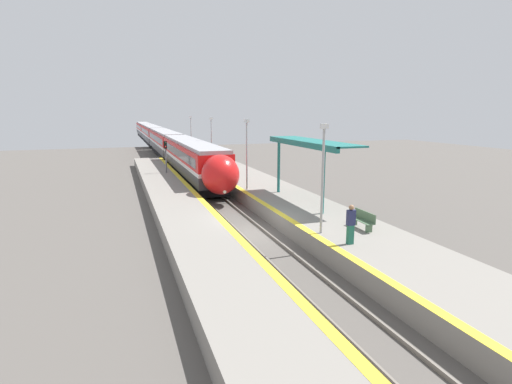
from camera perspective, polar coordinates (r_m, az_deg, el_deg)
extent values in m
plane|color=#56514C|center=(22.34, -0.40, -6.03)|extent=(120.00, 120.00, 0.00)
cube|color=slate|center=(22.10, -2.18, -6.02)|extent=(0.08, 90.00, 0.15)
cube|color=slate|center=(22.54, 1.34, -5.67)|extent=(0.08, 90.00, 0.15)
cube|color=black|center=(40.53, -9.21, 2.62)|extent=(2.47, 20.20, 0.76)
cube|color=#38383D|center=(40.41, -9.24, 3.78)|extent=(2.81, 21.95, 0.91)
cube|color=white|center=(40.33, -9.27, 4.64)|extent=(2.83, 21.95, 0.31)
cube|color=red|center=(40.25, -9.31, 5.83)|extent=(2.81, 21.95, 1.38)
cube|color=black|center=(40.25, -9.31, 5.74)|extent=(2.84, 20.20, 0.76)
cube|color=#9E9EA3|center=(40.18, -9.35, 7.02)|extent=(2.53, 21.95, 0.30)
cylinder|color=black|center=(32.77, -8.01, 0.26)|extent=(0.12, 0.84, 0.84)
cylinder|color=black|center=(33.07, -5.57, 0.42)|extent=(0.12, 0.84, 0.84)
cylinder|color=black|center=(34.89, -8.72, 0.92)|extent=(0.12, 0.84, 0.84)
cylinder|color=black|center=(35.17, -6.41, 1.07)|extent=(0.12, 0.84, 0.84)
cylinder|color=black|center=(46.02, -11.33, 3.36)|extent=(0.12, 0.84, 0.84)
cylinder|color=black|center=(46.24, -9.56, 3.46)|extent=(0.12, 0.84, 0.84)
cylinder|color=black|center=(48.19, -11.69, 3.70)|extent=(0.12, 0.84, 0.84)
cylinder|color=black|center=(48.39, -10.00, 3.80)|extent=(0.12, 0.84, 0.84)
ellipsoid|color=red|center=(28.67, -5.11, 2.50)|extent=(2.70, 3.04, 2.86)
ellipsoid|color=black|center=(28.23, -4.93, 3.32)|extent=(1.97, 1.77, 1.45)
sphere|color=#F9F4CC|center=(27.76, -4.49, 0.02)|extent=(0.24, 0.24, 0.24)
cube|color=black|center=(62.90, -12.86, 5.57)|extent=(2.47, 20.20, 0.76)
cube|color=#38383D|center=(62.83, -12.89, 6.33)|extent=(2.81, 21.95, 0.91)
cube|color=white|center=(62.78, -12.92, 6.88)|extent=(2.83, 21.95, 0.31)
cube|color=red|center=(62.72, -12.95, 7.65)|extent=(2.81, 21.95, 1.38)
cube|color=black|center=(62.72, -12.95, 7.59)|extent=(2.84, 20.20, 0.76)
cube|color=#9E9EA3|center=(62.67, -12.98, 8.41)|extent=(2.53, 21.95, 0.30)
cylinder|color=black|center=(55.03, -12.66, 4.60)|extent=(0.12, 0.84, 0.84)
cylinder|color=black|center=(55.21, -11.17, 4.68)|extent=(0.12, 0.84, 0.84)
cylinder|color=black|center=(57.20, -12.92, 4.83)|extent=(0.12, 0.84, 0.84)
cylinder|color=black|center=(57.37, -11.48, 4.91)|extent=(0.12, 0.84, 0.84)
cylinder|color=black|center=(68.50, -13.99, 5.83)|extent=(0.12, 0.84, 0.84)
cylinder|color=black|center=(68.64, -12.79, 5.89)|extent=(0.12, 0.84, 0.84)
cylinder|color=black|center=(70.68, -14.16, 5.98)|extent=(0.12, 0.84, 0.84)
cylinder|color=black|center=(70.82, -13.00, 6.05)|extent=(0.12, 0.84, 0.84)
cube|color=black|center=(85.47, -14.60, 6.96)|extent=(2.47, 20.20, 0.76)
cube|color=#38383D|center=(85.42, -14.63, 7.52)|extent=(2.81, 21.95, 0.91)
cube|color=white|center=(85.38, -14.65, 7.93)|extent=(2.83, 21.95, 0.31)
cube|color=red|center=(85.34, -14.68, 8.49)|extent=(2.81, 21.95, 1.38)
cube|color=black|center=(85.34, -14.67, 8.45)|extent=(2.84, 20.20, 0.76)
cube|color=#9E9EA3|center=(85.31, -14.70, 9.06)|extent=(2.53, 21.95, 0.30)
cylinder|color=black|center=(77.57, -14.63, 6.41)|extent=(0.12, 0.84, 0.84)
cylinder|color=black|center=(77.70, -13.57, 6.47)|extent=(0.12, 0.84, 0.84)
cylinder|color=black|center=(79.76, -14.76, 6.54)|extent=(0.12, 0.84, 0.84)
cylinder|color=black|center=(79.88, -13.73, 6.59)|extent=(0.12, 0.84, 0.84)
cylinder|color=black|center=(91.11, -15.35, 7.07)|extent=(0.12, 0.84, 0.84)
cylinder|color=black|center=(91.22, -14.44, 7.12)|extent=(0.12, 0.84, 0.84)
cylinder|color=black|center=(93.30, -15.45, 7.16)|extent=(0.12, 0.84, 0.84)
cylinder|color=black|center=(93.40, -14.56, 7.21)|extent=(0.12, 0.84, 0.84)
cube|color=black|center=(108.12, -15.62, 7.77)|extent=(2.47, 20.20, 0.76)
cube|color=#38383D|center=(108.08, -15.64, 8.21)|extent=(2.81, 21.95, 0.91)
cube|color=white|center=(108.05, -15.66, 8.53)|extent=(2.83, 21.95, 0.31)
cube|color=red|center=(108.02, -15.68, 8.98)|extent=(2.81, 21.95, 1.38)
cube|color=black|center=(108.02, -15.68, 8.94)|extent=(2.84, 20.20, 0.76)
cube|color=#9E9EA3|center=(107.99, -15.71, 9.43)|extent=(2.53, 21.95, 0.30)
cylinder|color=black|center=(100.21, -15.72, 7.41)|extent=(0.12, 0.84, 0.84)
cylinder|color=black|center=(100.31, -14.90, 7.46)|extent=(0.12, 0.84, 0.84)
cylinder|color=black|center=(102.40, -15.80, 7.48)|extent=(0.12, 0.84, 0.84)
cylinder|color=black|center=(102.50, -14.99, 7.53)|extent=(0.12, 0.84, 0.84)
cylinder|color=black|center=(113.78, -16.17, 7.81)|extent=(0.12, 0.84, 0.84)
cylinder|color=black|center=(113.86, -15.44, 7.86)|extent=(0.12, 0.84, 0.84)
cylinder|color=black|center=(115.97, -16.23, 7.87)|extent=(0.12, 0.84, 0.84)
cylinder|color=black|center=(116.05, -15.51, 7.91)|extent=(0.12, 0.84, 0.84)
cube|color=gray|center=(23.71, 8.66, -3.95)|extent=(4.71, 64.00, 0.93)
cube|color=yellow|center=(22.69, 3.86, -3.31)|extent=(0.40, 64.00, 0.01)
cube|color=gray|center=(21.42, -8.76, -5.63)|extent=(3.39, 64.00, 0.93)
cube|color=yellow|center=(21.59, -4.89, -4.09)|extent=(0.40, 64.00, 0.01)
cube|color=#4C6B4C|center=(20.17, 15.82, -5.01)|extent=(0.36, 0.06, 0.42)
cube|color=#4C6B4C|center=(21.20, 13.82, -4.10)|extent=(0.36, 0.06, 0.42)
cube|color=#4C6B4C|center=(20.62, 14.82, -3.94)|extent=(0.44, 1.74, 0.03)
cube|color=#4C6B4C|center=(20.67, 15.32, -3.26)|extent=(0.04, 1.74, 0.44)
cube|color=#1E604C|center=(18.18, 13.31, -5.94)|extent=(0.28, 0.20, 0.87)
cube|color=navy|center=(17.97, 13.42, -3.58)|extent=(0.36, 0.22, 0.69)
sphere|color=#936B4C|center=(17.86, 13.49, -2.15)|extent=(0.23, 0.23, 0.23)
cylinder|color=#59595E|center=(39.15, -12.70, 3.70)|extent=(0.14, 0.14, 3.26)
cube|color=black|center=(38.94, -12.83, 6.59)|extent=(0.28, 0.20, 0.70)
sphere|color=black|center=(38.82, -12.82, 6.83)|extent=(0.14, 0.14, 0.14)
sphere|color=red|center=(38.85, -12.80, 6.33)|extent=(0.14, 0.14, 0.14)
cylinder|color=#9E9EA3|center=(19.05, 9.47, 1.37)|extent=(0.12, 0.12, 4.98)
cube|color=silver|center=(18.78, 9.74, 9.24)|extent=(0.36, 0.20, 0.24)
cylinder|color=#9E9EA3|center=(29.70, -1.32, 5.09)|extent=(0.12, 0.12, 4.98)
cube|color=silver|center=(29.52, -1.34, 10.13)|extent=(0.36, 0.20, 0.24)
cylinder|color=#9E9EA3|center=(40.89, -6.35, 6.76)|extent=(0.12, 0.12, 4.98)
cube|color=silver|center=(40.76, -6.44, 10.42)|extent=(0.36, 0.20, 0.24)
cylinder|color=#9E9EA3|center=(52.27, -9.23, 7.69)|extent=(0.12, 0.12, 4.98)
cube|color=silver|center=(52.18, -9.32, 10.55)|extent=(0.36, 0.20, 0.24)
cylinder|color=#1E6B66|center=(22.94, 9.55, 1.42)|extent=(0.20, 0.20, 3.68)
cylinder|color=#1E6B66|center=(28.84, 3.26, 3.59)|extent=(0.20, 0.20, 3.68)
cube|color=#1E6B66|center=(25.62, 6.14, 6.92)|extent=(0.24, 9.61, 0.36)
cube|color=#1E6B66|center=(26.01, 7.95, 7.21)|extent=(2.00, 9.61, 0.10)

